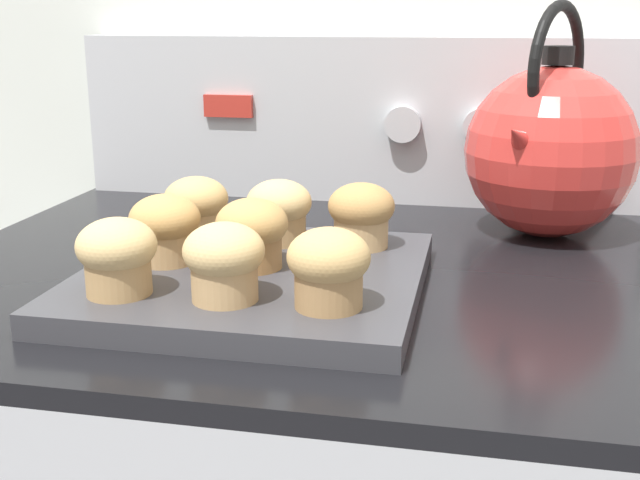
{
  "coord_description": "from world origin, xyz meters",
  "views": [
    {
      "loc": [
        0.17,
        -0.43,
        1.16
      ],
      "look_at": [
        0.03,
        0.25,
        0.97
      ],
      "focal_mm": 45.0,
      "sensor_mm": 36.0,
      "label": 1
    }
  ],
  "objects_px": {
    "muffin_r1_c1": "(252,232)",
    "muffin_r2_c0": "(196,207)",
    "muffin_r0_c0": "(117,255)",
    "muffin_r0_c2": "(329,267)",
    "muffin_r2_c2": "(361,214)",
    "muffin_pan": "(254,280)",
    "muffin_r1_c0": "(165,227)",
    "muffin_r2_c1": "(279,210)",
    "muffin_r0_c1": "(224,260)",
    "tea_kettle": "(550,149)"
  },
  "relations": [
    {
      "from": "muffin_r0_c0",
      "to": "muffin_r2_c1",
      "type": "distance_m",
      "value": 0.2
    },
    {
      "from": "muffin_pan",
      "to": "muffin_r0_c0",
      "type": "xyz_separation_m",
      "value": [
        -0.09,
        -0.09,
        0.04
      ]
    },
    {
      "from": "muffin_r2_c0",
      "to": "muffin_r2_c1",
      "type": "xyz_separation_m",
      "value": [
        0.09,
        0.0,
        0.0
      ]
    },
    {
      "from": "muffin_r0_c1",
      "to": "muffin_r1_c1",
      "type": "distance_m",
      "value": 0.09
    },
    {
      "from": "muffin_r2_c0",
      "to": "muffin_r2_c1",
      "type": "bearing_deg",
      "value": 1.59
    },
    {
      "from": "muffin_r0_c2",
      "to": "muffin_r1_c1",
      "type": "bearing_deg",
      "value": 135.28
    },
    {
      "from": "muffin_r0_c2",
      "to": "muffin_pan",
      "type": "bearing_deg",
      "value": 135.55
    },
    {
      "from": "muffin_r2_c1",
      "to": "muffin_r2_c2",
      "type": "height_order",
      "value": "same"
    },
    {
      "from": "muffin_r0_c0",
      "to": "muffin_r2_c2",
      "type": "relative_size",
      "value": 1.0
    },
    {
      "from": "muffin_r0_c0",
      "to": "muffin_r2_c2",
      "type": "height_order",
      "value": "same"
    },
    {
      "from": "muffin_r0_c0",
      "to": "muffin_r0_c1",
      "type": "distance_m",
      "value": 0.09
    },
    {
      "from": "muffin_r2_c1",
      "to": "muffin_r2_c0",
      "type": "bearing_deg",
      "value": -178.41
    },
    {
      "from": "muffin_r0_c2",
      "to": "muffin_r1_c1",
      "type": "xyz_separation_m",
      "value": [
        -0.09,
        0.09,
        0.0
      ]
    },
    {
      "from": "muffin_r0_c0",
      "to": "muffin_r1_c1",
      "type": "xyz_separation_m",
      "value": [
        0.09,
        0.09,
        0.0
      ]
    },
    {
      "from": "muffin_r2_c1",
      "to": "muffin_r1_c1",
      "type": "bearing_deg",
      "value": -91.85
    },
    {
      "from": "muffin_r0_c1",
      "to": "muffin_r2_c0",
      "type": "relative_size",
      "value": 1.0
    },
    {
      "from": "muffin_pan",
      "to": "muffin_r2_c2",
      "type": "relative_size",
      "value": 4.6
    },
    {
      "from": "muffin_pan",
      "to": "muffin_r0_c1",
      "type": "relative_size",
      "value": 4.6
    },
    {
      "from": "muffin_r0_c0",
      "to": "muffin_r0_c2",
      "type": "distance_m",
      "value": 0.17
    },
    {
      "from": "muffin_r1_c1",
      "to": "muffin_r2_c0",
      "type": "bearing_deg",
      "value": 134.86
    },
    {
      "from": "muffin_r1_c1",
      "to": "muffin_r2_c0",
      "type": "height_order",
      "value": "same"
    },
    {
      "from": "muffin_r2_c2",
      "to": "tea_kettle",
      "type": "bearing_deg",
      "value": 41.51
    },
    {
      "from": "muffin_r1_c1",
      "to": "tea_kettle",
      "type": "relative_size",
      "value": 0.25
    },
    {
      "from": "tea_kettle",
      "to": "muffin_r2_c0",
      "type": "bearing_deg",
      "value": -154.68
    },
    {
      "from": "muffin_r1_c1",
      "to": "muffin_r2_c2",
      "type": "distance_m",
      "value": 0.12
    },
    {
      "from": "muffin_r0_c2",
      "to": "muffin_r1_c1",
      "type": "height_order",
      "value": "same"
    },
    {
      "from": "tea_kettle",
      "to": "muffin_r2_c2",
      "type": "bearing_deg",
      "value": -138.49
    },
    {
      "from": "muffin_r1_c0",
      "to": "muffin_r1_c1",
      "type": "distance_m",
      "value": 0.08
    },
    {
      "from": "muffin_r2_c0",
      "to": "tea_kettle",
      "type": "distance_m",
      "value": 0.4
    },
    {
      "from": "muffin_r2_c1",
      "to": "muffin_r1_c0",
      "type": "bearing_deg",
      "value": -134.66
    },
    {
      "from": "muffin_r2_c1",
      "to": "muffin_r0_c0",
      "type": "bearing_deg",
      "value": -116.96
    },
    {
      "from": "muffin_pan",
      "to": "muffin_r0_c0",
      "type": "distance_m",
      "value": 0.13
    },
    {
      "from": "muffin_pan",
      "to": "muffin_r0_c0",
      "type": "height_order",
      "value": "muffin_r0_c0"
    },
    {
      "from": "muffin_r0_c0",
      "to": "muffin_r2_c0",
      "type": "distance_m",
      "value": 0.17
    },
    {
      "from": "muffin_r1_c1",
      "to": "muffin_r2_c2",
      "type": "height_order",
      "value": "same"
    },
    {
      "from": "muffin_r2_c2",
      "to": "muffin_r0_c0",
      "type": "bearing_deg",
      "value": -134.22
    },
    {
      "from": "muffin_r0_c0",
      "to": "muffin_r2_c0",
      "type": "xyz_separation_m",
      "value": [
        0.0,
        0.17,
        0.0
      ]
    },
    {
      "from": "muffin_pan",
      "to": "muffin_r1_c0",
      "type": "xyz_separation_m",
      "value": [
        -0.08,
        0.0,
        0.04
      ]
    },
    {
      "from": "muffin_r0_c1",
      "to": "muffin_r0_c0",
      "type": "bearing_deg",
      "value": -177.82
    },
    {
      "from": "muffin_r0_c2",
      "to": "muffin_r1_c1",
      "type": "relative_size",
      "value": 1.0
    },
    {
      "from": "muffin_r1_c0",
      "to": "muffin_r1_c1",
      "type": "height_order",
      "value": "same"
    },
    {
      "from": "muffin_r0_c0",
      "to": "muffin_r2_c1",
      "type": "bearing_deg",
      "value": 63.04
    },
    {
      "from": "muffin_r2_c0",
      "to": "tea_kettle",
      "type": "xyz_separation_m",
      "value": [
        0.36,
        0.17,
        0.04
      ]
    },
    {
      "from": "muffin_r1_c1",
      "to": "muffin_r2_c1",
      "type": "distance_m",
      "value": 0.09
    },
    {
      "from": "muffin_r0_c2",
      "to": "tea_kettle",
      "type": "relative_size",
      "value": 0.25
    },
    {
      "from": "muffin_r1_c1",
      "to": "muffin_r2_c1",
      "type": "xyz_separation_m",
      "value": [
        0.0,
        0.09,
        0.0
      ]
    },
    {
      "from": "muffin_r1_c1",
      "to": "muffin_r2_c2",
      "type": "bearing_deg",
      "value": 45.46
    },
    {
      "from": "muffin_r0_c2",
      "to": "muffin_r2_c0",
      "type": "bearing_deg",
      "value": 135.08
    },
    {
      "from": "muffin_r0_c2",
      "to": "tea_kettle",
      "type": "distance_m",
      "value": 0.39
    },
    {
      "from": "muffin_pan",
      "to": "muffin_r0_c0",
      "type": "bearing_deg",
      "value": -134.99
    }
  ]
}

